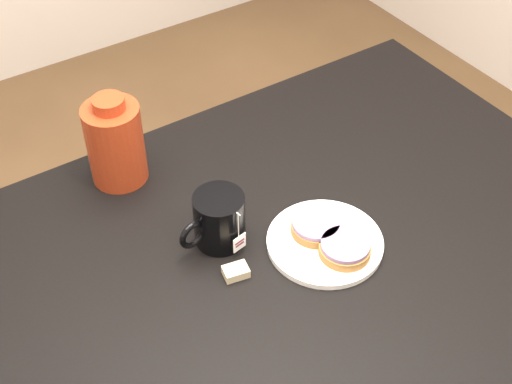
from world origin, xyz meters
TOP-DOWN VIEW (x-y plane):
  - table at (0.00, 0.00)m, footprint 1.40×0.90m
  - plate at (0.10, -0.04)m, footprint 0.22×0.22m
  - bagel_back at (0.10, -0.01)m, footprint 0.11×0.11m
  - bagel_front at (0.11, -0.08)m, footprint 0.11×0.11m
  - mug at (-0.06, 0.08)m, footprint 0.15×0.11m
  - teabag_pouch at (-0.08, -0.01)m, footprint 0.05×0.04m
  - bagel_package at (-0.13, 0.35)m, footprint 0.15×0.15m

SIDE VIEW (x-z plane):
  - table at x=0.00m, z-range 0.29..1.04m
  - plate at x=0.10m, z-range 0.75..0.77m
  - teabag_pouch at x=-0.08m, z-range 0.75..0.77m
  - bagel_front at x=0.11m, z-range 0.76..0.79m
  - bagel_back at x=0.10m, z-range 0.76..0.79m
  - mug at x=-0.06m, z-range 0.75..0.86m
  - bagel_package at x=-0.13m, z-range 0.74..0.94m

